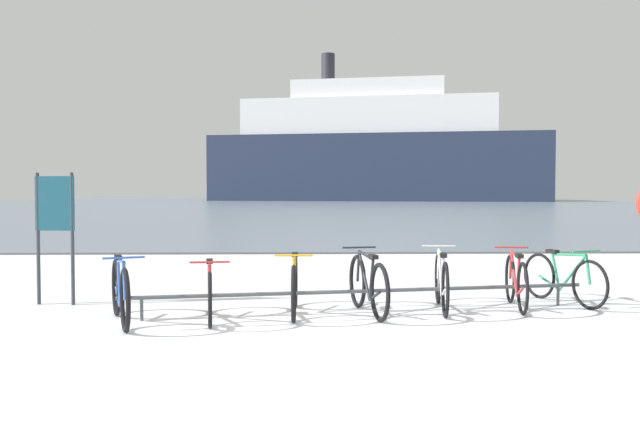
% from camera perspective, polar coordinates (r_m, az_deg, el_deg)
% --- Properties ---
extents(ground, '(80.00, 132.00, 0.08)m').
position_cam_1_polar(ground, '(60.64, -1.18, 0.53)').
color(ground, white).
extents(bike_rack, '(6.08, 1.07, 0.31)m').
position_cam_1_polar(bike_rack, '(8.77, 3.62, -6.63)').
color(bike_rack, '#4C5156').
rests_on(bike_rack, ground).
extents(bicycle_0, '(0.72, 1.69, 0.84)m').
position_cam_1_polar(bicycle_0, '(8.38, -16.54, -6.38)').
color(bicycle_0, black).
rests_on(bicycle_0, ground).
extents(bicycle_1, '(0.46, 1.61, 0.77)m').
position_cam_1_polar(bicycle_1, '(8.36, -9.31, -6.56)').
color(bicycle_1, black).
rests_on(bicycle_1, ground).
extents(bicycle_2, '(0.46, 1.78, 0.81)m').
position_cam_1_polar(bicycle_2, '(8.63, -2.17, -6.13)').
color(bicycle_2, black).
rests_on(bicycle_2, ground).
extents(bicycle_3, '(0.50, 1.69, 0.83)m').
position_cam_1_polar(bicycle_3, '(8.66, 4.07, -6.06)').
color(bicycle_3, black).
rests_on(bicycle_3, ground).
extents(bicycle_4, '(0.46, 1.77, 0.82)m').
position_cam_1_polar(bicycle_4, '(9.07, 10.24, -5.73)').
color(bicycle_4, black).
rests_on(bicycle_4, ground).
extents(bicycle_5, '(0.46, 1.62, 0.80)m').
position_cam_1_polar(bicycle_5, '(9.42, 16.25, -5.55)').
color(bicycle_5, black).
rests_on(bicycle_5, ground).
extents(bicycle_6, '(0.68, 1.58, 0.78)m').
position_cam_1_polar(bicycle_6, '(10.02, 19.91, -5.19)').
color(bicycle_6, black).
rests_on(bicycle_6, ground).
extents(info_sign, '(0.55, 0.11, 1.83)m').
position_cam_1_polar(info_sign, '(9.97, -21.52, -0.20)').
color(info_sign, '#33383D').
rests_on(info_sign, ground).
extents(ferry_ship, '(46.61, 19.58, 20.36)m').
position_cam_1_polar(ferry_ship, '(93.31, 4.61, 5.29)').
color(ferry_ship, '#232D47').
rests_on(ferry_ship, ground).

